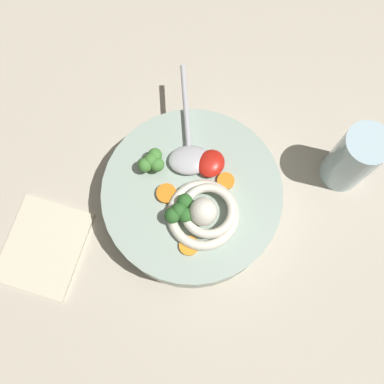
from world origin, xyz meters
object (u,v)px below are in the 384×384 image
(soup_bowl, at_px, (192,198))
(drinking_glass, at_px, (353,159))
(folded_napkin, at_px, (44,247))
(noodle_pile, at_px, (204,213))
(soup_spoon, at_px, (189,151))

(soup_bowl, xyz_separation_m, drinking_glass, (0.16, -0.17, 0.03))
(drinking_glass, xyz_separation_m, folded_napkin, (-0.34, 0.33, -0.06))
(noodle_pile, xyz_separation_m, soup_spoon, (0.07, 0.07, -0.01))
(noodle_pile, bearing_deg, folded_napkin, 129.33)
(noodle_pile, height_order, drinking_glass, drinking_glass)
(noodle_pile, height_order, folded_napkin, noodle_pile)
(soup_bowl, xyz_separation_m, soup_spoon, (0.05, 0.03, 0.04))
(drinking_glass, bearing_deg, folded_napkin, 135.83)
(noodle_pile, height_order, soup_spoon, noodle_pile)
(soup_spoon, xyz_separation_m, folded_napkin, (-0.22, 0.12, -0.07))
(soup_bowl, distance_m, noodle_pile, 0.06)
(noodle_pile, xyz_separation_m, drinking_glass, (0.18, -0.14, -0.02))
(noodle_pile, relative_size, folded_napkin, 0.81)
(drinking_glass, bearing_deg, noodle_pile, 142.57)
(soup_bowl, xyz_separation_m, noodle_pile, (-0.02, -0.03, 0.05))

